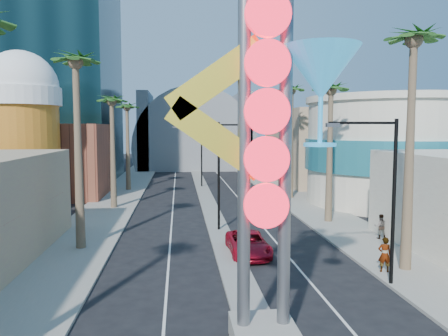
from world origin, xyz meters
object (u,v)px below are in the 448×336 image
Objects in this scene: red_pickup at (248,244)px; pedestrian_b at (380,226)px; pedestrian_a at (385,254)px; neon_sign at (289,136)px.

pedestrian_b is (9.37, 2.34, 0.30)m from red_pickup.
pedestrian_b is (2.92, 6.57, -0.08)m from pedestrian_a.
pedestrian_a is (6.83, 6.65, -6.24)m from neon_sign.
pedestrian_a is at bearing 44.26° from neon_sign.
pedestrian_a reaches higher than pedestrian_b.
pedestrian_a is 1.10× the size of pedestrian_b.
pedestrian_b reaches higher than red_pickup.
red_pickup is at bearing -22.97° from pedestrian_a.
pedestrian_b is at bearing -103.63° from pedestrian_a.
pedestrian_a is (6.44, -4.24, 0.38)m from red_pickup.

